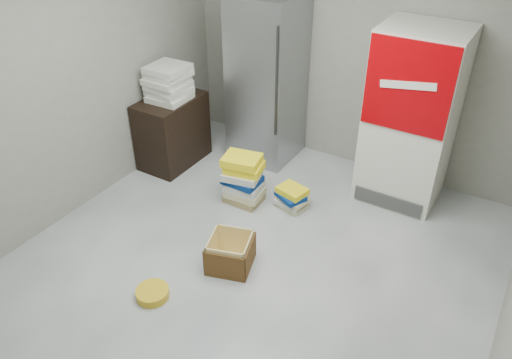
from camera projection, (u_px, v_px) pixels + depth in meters
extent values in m
plane|color=silver|center=(231.00, 289.00, 4.23)|extent=(5.00, 5.00, 0.00)
cube|color=gray|center=(359.00, 45.00, 5.24)|extent=(4.00, 0.04, 2.80)
cube|color=gray|center=(35.00, 86.00, 4.32)|extent=(0.04, 5.00, 2.80)
cube|color=#A4A6AC|center=(267.00, 80.00, 5.61)|extent=(0.70, 0.70, 1.90)
cylinder|color=#333333|center=(276.00, 84.00, 5.13)|extent=(0.02, 0.02, 1.19)
cube|color=silver|center=(411.00, 118.00, 4.92)|extent=(0.80, 0.70, 1.80)
cube|color=#A30005|center=(408.00, 88.00, 4.42)|extent=(0.78, 0.02, 0.85)
cube|color=white|center=(408.00, 85.00, 4.39)|extent=(0.50, 0.01, 0.14)
cube|color=#3F3F3F|center=(387.00, 202.00, 5.11)|extent=(0.70, 0.02, 0.15)
cube|color=black|center=(173.00, 131.00, 5.75)|extent=(0.50, 0.80, 0.80)
cube|color=white|center=(170.00, 97.00, 5.50)|extent=(0.41, 0.41, 0.06)
cube|color=white|center=(169.00, 91.00, 5.48)|extent=(0.43, 0.43, 0.06)
cube|color=white|center=(169.00, 85.00, 5.44)|extent=(0.41, 0.41, 0.06)
cube|color=white|center=(166.00, 80.00, 5.40)|extent=(0.41, 0.41, 0.06)
cube|color=white|center=(168.00, 74.00, 5.38)|extent=(0.42, 0.42, 0.06)
cube|color=white|center=(168.00, 68.00, 5.33)|extent=(0.41, 0.41, 0.06)
cube|color=#917D4F|center=(244.00, 198.00, 5.27)|extent=(0.37, 0.29, 0.08)
cube|color=#C6BF8E|center=(245.00, 192.00, 5.22)|extent=(0.39, 0.32, 0.07)
cube|color=beige|center=(244.00, 186.00, 5.19)|extent=(0.40, 0.33, 0.08)
cube|color=navy|center=(242.00, 180.00, 5.15)|extent=(0.37, 0.29, 0.07)
cube|color=beige|center=(242.00, 175.00, 5.10)|extent=(0.42, 0.36, 0.08)
cube|color=yellow|center=(244.00, 167.00, 5.07)|extent=(0.42, 0.36, 0.08)
cube|color=yellow|center=(242.00, 160.00, 5.02)|extent=(0.42, 0.36, 0.09)
cube|color=#C6BF8E|center=(292.00, 205.00, 5.19)|extent=(0.33, 0.28, 0.04)
cube|color=beige|center=(290.00, 202.00, 5.17)|extent=(0.31, 0.26, 0.05)
cube|color=#C6BF8E|center=(293.00, 199.00, 5.13)|extent=(0.32, 0.28, 0.04)
cube|color=navy|center=(291.00, 196.00, 5.10)|extent=(0.35, 0.32, 0.05)
cube|color=yellow|center=(292.00, 191.00, 5.09)|extent=(0.33, 0.28, 0.06)
cube|color=gold|center=(231.00, 264.00, 4.47)|extent=(0.44, 0.44, 0.01)
cube|color=brown|center=(236.00, 241.00, 4.55)|extent=(0.36, 0.12, 0.27)
cube|color=brown|center=(224.00, 268.00, 4.25)|extent=(0.36, 0.12, 0.27)
cube|color=brown|center=(211.00, 250.00, 4.44)|extent=(0.12, 0.36, 0.27)
cube|color=brown|center=(250.00, 257.00, 4.36)|extent=(0.12, 0.36, 0.27)
cube|color=gold|center=(235.00, 240.00, 4.52)|extent=(0.33, 0.11, 0.30)
cube|color=gold|center=(225.00, 265.00, 4.25)|extent=(0.33, 0.11, 0.30)
cube|color=gold|center=(212.00, 249.00, 4.42)|extent=(0.11, 0.33, 0.30)
cube|color=gold|center=(248.00, 255.00, 4.36)|extent=(0.11, 0.33, 0.30)
cylinder|color=gold|center=(153.00, 293.00, 4.14)|extent=(0.28, 0.28, 0.07)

